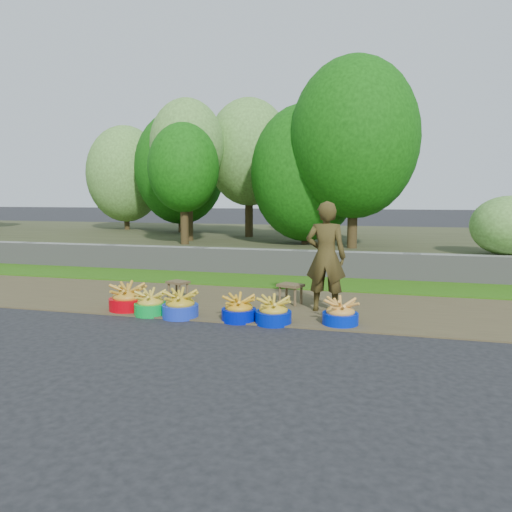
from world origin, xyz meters
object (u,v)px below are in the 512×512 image
(basin_d, at_px, (239,310))
(vendor_woman, at_px, (326,257))
(basin_f, at_px, (340,314))
(basin_a, at_px, (128,299))
(basin_b, at_px, (151,304))
(basin_c, at_px, (180,306))
(basin_e, at_px, (273,312))
(stool_left, at_px, (178,285))
(stool_right, at_px, (291,288))

(basin_d, height_order, vendor_woman, vendor_woman)
(basin_f, bearing_deg, basin_a, 179.73)
(basin_b, xyz_separation_m, basin_f, (2.65, 0.11, 0.00))
(basin_c, relative_size, basin_f, 1.08)
(basin_b, height_order, basin_d, basin_d)
(basin_d, relative_size, basin_f, 1.00)
(basin_b, distance_m, vendor_woman, 2.58)
(basin_e, bearing_deg, stool_left, 149.41)
(basin_f, relative_size, stool_right, 1.09)
(basin_e, height_order, basin_f, basin_e)
(basin_e, bearing_deg, stool_right, 90.07)
(basin_d, xyz_separation_m, stool_right, (0.48, 1.14, 0.11))
(basin_a, distance_m, basin_b, 0.45)
(basin_f, height_order, stool_left, basin_f)
(basin_f, distance_m, vendor_woman, 1.00)
(stool_right, bearing_deg, basin_d, -112.88)
(basin_f, bearing_deg, stool_left, 160.82)
(basin_c, height_order, stool_left, basin_c)
(stool_right, bearing_deg, basin_c, -138.67)
(stool_right, bearing_deg, basin_a, -155.76)
(basin_a, relative_size, basin_f, 1.15)
(vendor_woman, bearing_deg, basin_b, 18.75)
(basin_e, xyz_separation_m, vendor_woman, (0.57, 0.84, 0.65))
(basin_b, distance_m, stool_right, 2.12)
(stool_right, xyz_separation_m, vendor_woman, (0.57, -0.32, 0.54))
(basin_f, bearing_deg, basin_e, -170.14)
(basin_d, xyz_separation_m, vendor_woman, (1.05, 0.82, 0.65))
(basin_e, height_order, stool_left, basin_e)
(basin_b, height_order, basin_f, same)
(stool_left, relative_size, vendor_woman, 0.25)
(basin_a, relative_size, basin_d, 1.15)
(stool_left, bearing_deg, basin_a, -112.63)
(stool_left, xyz_separation_m, vendor_woman, (2.41, -0.25, 0.56))
(basin_a, xyz_separation_m, stool_right, (2.22, 1.00, 0.09))
(basin_b, relative_size, basin_c, 0.93)
(basin_d, distance_m, vendor_woman, 1.48)
(basin_c, relative_size, basin_e, 1.06)
(basin_a, bearing_deg, basin_d, -4.50)
(basin_b, bearing_deg, basin_a, 163.52)
(basin_e, height_order, vendor_woman, vendor_woman)
(basin_e, relative_size, basin_f, 1.02)
(basin_a, bearing_deg, stool_right, 24.24)
(basin_a, bearing_deg, basin_f, -0.27)
(basin_c, height_order, basin_e, basin_c)
(basin_b, xyz_separation_m, stool_left, (-0.05, 1.05, 0.09))
(stool_right, distance_m, vendor_woman, 0.85)
(basin_b, bearing_deg, basin_c, -4.06)
(stool_right, bearing_deg, basin_f, -49.76)
(basin_c, distance_m, basin_f, 2.19)
(basin_d, height_order, basin_f, basin_d)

